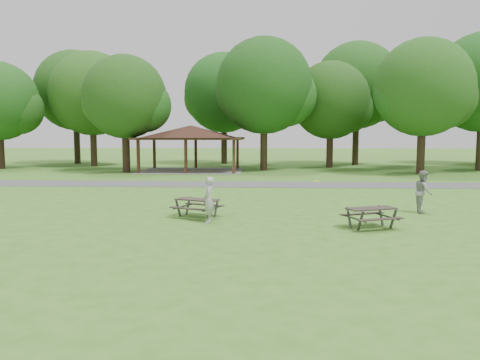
# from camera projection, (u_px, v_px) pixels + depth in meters

# --- Properties ---
(ground) EXTENTS (160.00, 160.00, 0.00)m
(ground) POSITION_uv_depth(u_px,v_px,m) (202.00, 234.00, 14.70)
(ground) COLOR #3E7521
(ground) RESTS_ON ground
(asphalt_path) EXTENTS (120.00, 3.20, 0.02)m
(asphalt_path) POSITION_uv_depth(u_px,v_px,m) (231.00, 184.00, 28.61)
(asphalt_path) COLOR #4C4C4F
(asphalt_path) RESTS_ON ground
(pavilion) EXTENTS (8.60, 7.01, 3.76)m
(pavilion) POSITION_uv_depth(u_px,v_px,m) (191.00, 134.00, 38.42)
(pavilion) COLOR #351B13
(pavilion) RESTS_ON ground
(tree_row_c) EXTENTS (8.19, 7.80, 10.67)m
(tree_row_c) POSITION_uv_depth(u_px,v_px,m) (93.00, 96.00, 43.54)
(tree_row_c) COLOR #322016
(tree_row_c) RESTS_ON ground
(tree_row_d) EXTENTS (6.93, 6.60, 9.27)m
(tree_row_d) POSITION_uv_depth(u_px,v_px,m) (126.00, 99.00, 36.92)
(tree_row_d) COLOR black
(tree_row_d) RESTS_ON ground
(tree_row_e) EXTENTS (8.40, 8.00, 11.02)m
(tree_row_e) POSITION_uv_depth(u_px,v_px,m) (265.00, 89.00, 38.78)
(tree_row_e) COLOR black
(tree_row_e) RESTS_ON ground
(tree_row_f) EXTENTS (7.35, 7.00, 9.55)m
(tree_row_f) POSITION_uv_depth(u_px,v_px,m) (332.00, 103.00, 42.07)
(tree_row_f) COLOR #321E16
(tree_row_f) RESTS_ON ground
(tree_row_g) EXTENTS (7.77, 7.40, 10.25)m
(tree_row_g) POSITION_uv_depth(u_px,v_px,m) (424.00, 90.00, 35.27)
(tree_row_g) COLOR black
(tree_row_g) RESTS_ON ground
(tree_deep_a) EXTENTS (8.40, 8.00, 11.38)m
(tree_deep_a) POSITION_uv_depth(u_px,v_px,m) (76.00, 93.00, 47.10)
(tree_deep_a) COLOR black
(tree_deep_a) RESTS_ON ground
(tree_deep_b) EXTENTS (8.40, 8.00, 11.13)m
(tree_deep_b) POSITION_uv_depth(u_px,v_px,m) (225.00, 95.00, 46.91)
(tree_deep_b) COLOR black
(tree_deep_b) RESTS_ON ground
(tree_deep_c) EXTENTS (8.82, 8.40, 11.90)m
(tree_deep_c) POSITION_uv_depth(u_px,v_px,m) (358.00, 88.00, 45.24)
(tree_deep_c) COLOR #301F15
(tree_deep_c) RESTS_ON ground
(picnic_table_middle) EXTENTS (2.02, 1.85, 0.71)m
(picnic_table_middle) POSITION_uv_depth(u_px,v_px,m) (197.00, 203.00, 17.57)
(picnic_table_middle) COLOR #302823
(picnic_table_middle) RESTS_ON ground
(picnic_table_far) EXTENTS (1.99, 1.81, 0.71)m
(picnic_table_far) POSITION_uv_depth(u_px,v_px,m) (371.00, 213.00, 15.53)
(picnic_table_far) COLOR #2D2721
(picnic_table_far) RESTS_ON ground
(frisbee_in_flight) EXTENTS (0.26, 0.26, 0.02)m
(frisbee_in_flight) POSITION_uv_depth(u_px,v_px,m) (316.00, 181.00, 17.38)
(frisbee_in_flight) COLOR yellow
(frisbee_in_flight) RESTS_ON ground
(frisbee_thrower) EXTENTS (0.44, 0.62, 1.62)m
(frisbee_thrower) POSITION_uv_depth(u_px,v_px,m) (208.00, 200.00, 16.48)
(frisbee_thrower) COLOR #ADADAF
(frisbee_thrower) RESTS_ON ground
(frisbee_catcher) EXTENTS (0.79, 0.93, 1.68)m
(frisbee_catcher) POSITION_uv_depth(u_px,v_px,m) (423.00, 192.00, 18.50)
(frisbee_catcher) COLOR gray
(frisbee_catcher) RESTS_ON ground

